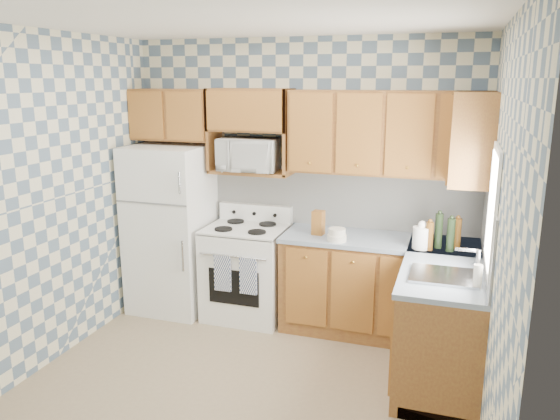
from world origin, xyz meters
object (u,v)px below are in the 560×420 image
Objects in this scene: refrigerator at (171,229)px; electric_kettle at (421,238)px; microwave at (249,154)px; stove_body at (247,273)px.

electric_kettle is (2.47, -0.15, 0.17)m from refrigerator.
microwave reaches higher than electric_kettle.
stove_body is (0.80, 0.03, -0.39)m from refrigerator.
electric_kettle is at bearing -15.54° from microwave.
electric_kettle is (1.67, -0.32, -0.59)m from microwave.
microwave is (-0.01, 0.15, 1.16)m from stove_body.
refrigerator is at bearing 176.53° from electric_kettle.
microwave is 3.04× the size of electric_kettle.
refrigerator is 1.87× the size of stove_body.
microwave is 1.80m from electric_kettle.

